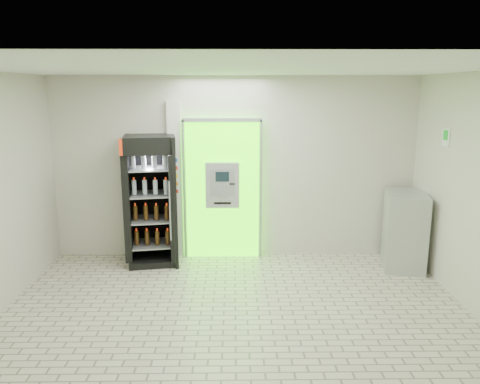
{
  "coord_description": "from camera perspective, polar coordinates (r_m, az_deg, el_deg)",
  "views": [
    {
      "loc": [
        -0.02,
        -5.16,
        2.79
      ],
      "look_at": [
        0.07,
        1.2,
        1.38
      ],
      "focal_mm": 35.0,
      "sensor_mm": 36.0,
      "label": 1
    }
  ],
  "objects": [
    {
      "name": "ground",
      "position": [
        5.87,
        -0.55,
        -15.89
      ],
      "size": [
        6.0,
        6.0,
        0.0
      ],
      "primitive_type": "plane",
      "color": "beige",
      "rests_on": "ground"
    },
    {
      "name": "room_shell",
      "position": [
        5.25,
        -0.6,
        2.09
      ],
      "size": [
        6.0,
        6.0,
        6.0
      ],
      "color": "beige",
      "rests_on": "ground"
    },
    {
      "name": "atm_assembly",
      "position": [
        7.75,
        -2.13,
        0.43
      ],
      "size": [
        1.3,
        0.24,
        2.33
      ],
      "color": "#39FB00",
      "rests_on": "ground"
    },
    {
      "name": "pillar",
      "position": [
        7.82,
        -7.86,
        1.39
      ],
      "size": [
        0.22,
        0.11,
        2.6
      ],
      "color": "silver",
      "rests_on": "ground"
    },
    {
      "name": "beverage_cooler",
      "position": [
        7.65,
        -10.67,
        -1.29
      ],
      "size": [
        0.88,
        0.83,
        2.08
      ],
      "rotation": [
        0.0,
        0.0,
        0.16
      ],
      "color": "black",
      "rests_on": "ground"
    },
    {
      "name": "steel_cabinet",
      "position": [
        7.87,
        19.4,
        -4.37
      ],
      "size": [
        0.8,
        1.01,
        1.2
      ],
      "rotation": [
        0.0,
        0.0,
        -0.23
      ],
      "color": "#ACAEB3",
      "rests_on": "ground"
    },
    {
      "name": "exit_sign",
      "position": [
        7.25,
        23.83,
        6.15
      ],
      "size": [
        0.02,
        0.22,
        0.26
      ],
      "color": "white",
      "rests_on": "room_shell"
    }
  ]
}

